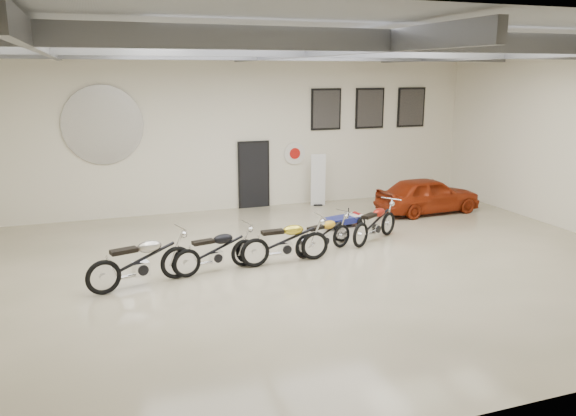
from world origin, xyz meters
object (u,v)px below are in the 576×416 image
object	(u,v)px
motorcycle_silver	(141,260)
motorcycle_yellow	(324,234)
motorcycle_red	(375,222)
motorcycle_black	(216,250)
banner_stand	(318,179)
go_kart	(347,217)
vintage_car	(428,195)
motorcycle_gold	(285,241)

from	to	relation	value
motorcycle_silver	motorcycle_yellow	distance (m)	4.45
motorcycle_red	motorcycle_yellow	bearing A→B (deg)	164.17
motorcycle_silver	motorcycle_black	xyz separation A→B (m)	(1.63, 0.34, -0.07)
banner_stand	motorcycle_yellow	distance (m)	5.02
motorcycle_silver	go_kart	distance (m)	6.61
motorcycle_silver	vintage_car	distance (m)	9.66
banner_stand	motorcycle_black	world-z (taller)	banner_stand
motorcycle_gold	motorcycle_yellow	xyz separation A→B (m)	(1.13, 0.42, -0.07)
motorcycle_black	banner_stand	bearing A→B (deg)	36.55
motorcycle_gold	motorcycle_yellow	size ratio (longest dim) A/B	1.15
motorcycle_gold	motorcycle_silver	bearing A→B (deg)	-175.20
motorcycle_silver	motorcycle_gold	xyz separation A→B (m)	(3.26, 0.37, -0.03)
motorcycle_yellow	motorcycle_red	distance (m)	1.70
banner_stand	go_kart	bearing A→B (deg)	-79.71
banner_stand	motorcycle_gold	distance (m)	5.88
go_kart	vintage_car	distance (m)	3.14
motorcycle_yellow	go_kart	size ratio (longest dim) A/B	1.23
motorcycle_gold	go_kart	world-z (taller)	motorcycle_gold
go_kart	motorcycle_gold	bearing A→B (deg)	-151.30
banner_stand	motorcycle_gold	world-z (taller)	banner_stand
motorcycle_gold	motorcycle_red	size ratio (longest dim) A/B	1.06
motorcycle_black	motorcycle_gold	distance (m)	1.62
motorcycle_silver	motorcycle_black	world-z (taller)	motorcycle_silver
banner_stand	motorcycle_red	size ratio (longest dim) A/B	0.89
motorcycle_silver	motorcycle_gold	size ratio (longest dim) A/B	1.06
motorcycle_silver	motorcycle_red	bearing A→B (deg)	-3.75
banner_stand	go_kart	world-z (taller)	banner_stand
motorcycle_red	motorcycle_silver	bearing A→B (deg)	160.41
banner_stand	motorcycle_black	distance (m)	6.84
motorcycle_silver	motorcycle_yellow	world-z (taller)	motorcycle_silver
banner_stand	motorcycle_black	size ratio (longest dim) A/B	0.90
motorcycle_silver	motorcycle_red	distance (m)	6.14
motorcycle_gold	banner_stand	bearing A→B (deg)	58.71
motorcycle_yellow	vintage_car	bearing A→B (deg)	6.95
motorcycle_silver	motorcycle_yellow	size ratio (longest dim) A/B	1.21
banner_stand	vintage_car	xyz separation A→B (m)	(2.87, -2.03, -0.31)
motorcycle_yellow	go_kart	xyz separation A→B (m)	(1.58, 2.03, -0.20)
motorcycle_yellow	motorcycle_silver	bearing A→B (deg)	167.49
banner_stand	motorcycle_silver	size ratio (longest dim) A/B	0.80
motorcycle_black	vintage_car	world-z (taller)	vintage_car
go_kart	motorcycle_red	bearing A→B (deg)	-101.63
motorcycle_gold	motorcycle_red	distance (m)	2.90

